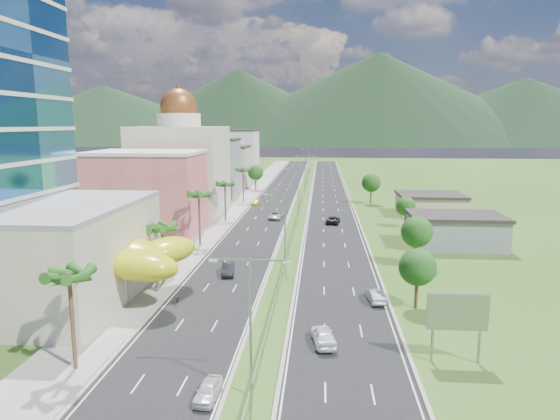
# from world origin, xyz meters

# --- Properties ---
(ground) EXTENTS (500.00, 500.00, 0.00)m
(ground) POSITION_xyz_m (0.00, 0.00, 0.00)
(ground) COLOR #2D5119
(ground) RESTS_ON ground
(road_left) EXTENTS (11.00, 260.00, 0.04)m
(road_left) POSITION_xyz_m (-7.50, 90.00, 0.02)
(road_left) COLOR black
(road_left) RESTS_ON ground
(road_right) EXTENTS (11.00, 260.00, 0.04)m
(road_right) POSITION_xyz_m (7.50, 90.00, 0.02)
(road_right) COLOR black
(road_right) RESTS_ON ground
(sidewalk_left) EXTENTS (7.00, 260.00, 0.12)m
(sidewalk_left) POSITION_xyz_m (-17.00, 90.00, 0.06)
(sidewalk_left) COLOR gray
(sidewalk_left) RESTS_ON ground
(median_guardrail) EXTENTS (0.10, 216.06, 0.76)m
(median_guardrail) POSITION_xyz_m (0.00, 71.99, 0.62)
(median_guardrail) COLOR gray
(median_guardrail) RESTS_ON ground
(streetlight_median_a) EXTENTS (6.04, 0.25, 11.00)m
(streetlight_median_a) POSITION_xyz_m (0.00, -25.00, 6.75)
(streetlight_median_a) COLOR gray
(streetlight_median_a) RESTS_ON ground
(streetlight_median_b) EXTENTS (6.04, 0.25, 11.00)m
(streetlight_median_b) POSITION_xyz_m (0.00, 10.00, 6.75)
(streetlight_median_b) COLOR gray
(streetlight_median_b) RESTS_ON ground
(streetlight_median_c) EXTENTS (6.04, 0.25, 11.00)m
(streetlight_median_c) POSITION_xyz_m (0.00, 50.00, 6.75)
(streetlight_median_c) COLOR gray
(streetlight_median_c) RESTS_ON ground
(streetlight_median_d) EXTENTS (6.04, 0.25, 11.00)m
(streetlight_median_d) POSITION_xyz_m (0.00, 95.00, 6.75)
(streetlight_median_d) COLOR gray
(streetlight_median_d) RESTS_ON ground
(streetlight_median_e) EXTENTS (6.04, 0.25, 11.00)m
(streetlight_median_e) POSITION_xyz_m (0.00, 140.00, 6.75)
(streetlight_median_e) COLOR gray
(streetlight_median_e) RESTS_ON ground
(mall_podium) EXTENTS (30.00, 24.00, 11.00)m
(mall_podium) POSITION_xyz_m (-32.00, -6.00, 5.50)
(mall_podium) COLOR #A59D88
(mall_podium) RESTS_ON ground
(lime_canopy) EXTENTS (18.00, 15.00, 7.40)m
(lime_canopy) POSITION_xyz_m (-20.00, -4.00, 4.99)
(lime_canopy) COLOR #B9B912
(lime_canopy) RESTS_ON ground
(pink_shophouse) EXTENTS (20.00, 15.00, 15.00)m
(pink_shophouse) POSITION_xyz_m (-28.00, 32.00, 7.50)
(pink_shophouse) COLOR #B74B58
(pink_shophouse) RESTS_ON ground
(domed_building) EXTENTS (20.00, 20.00, 28.70)m
(domed_building) POSITION_xyz_m (-28.00, 55.00, 11.35)
(domed_building) COLOR #BDB39C
(domed_building) RESTS_ON ground
(midrise_grey) EXTENTS (16.00, 15.00, 16.00)m
(midrise_grey) POSITION_xyz_m (-27.00, 80.00, 8.00)
(midrise_grey) COLOR gray
(midrise_grey) RESTS_ON ground
(midrise_beige) EXTENTS (16.00, 15.00, 13.00)m
(midrise_beige) POSITION_xyz_m (-27.00, 102.00, 6.50)
(midrise_beige) COLOR #A59D88
(midrise_beige) RESTS_ON ground
(midrise_white) EXTENTS (16.00, 15.00, 18.00)m
(midrise_white) POSITION_xyz_m (-27.00, 125.00, 9.00)
(midrise_white) COLOR silver
(midrise_white) RESTS_ON ground
(billboard) EXTENTS (5.20, 0.35, 6.20)m
(billboard) POSITION_xyz_m (17.00, -18.00, 4.42)
(billboard) COLOR gray
(billboard) RESTS_ON ground
(shed_near) EXTENTS (15.00, 10.00, 5.00)m
(shed_near) POSITION_xyz_m (28.00, 25.00, 2.50)
(shed_near) COLOR gray
(shed_near) RESTS_ON ground
(shed_far) EXTENTS (14.00, 12.00, 4.40)m
(shed_far) POSITION_xyz_m (30.00, 55.00, 2.20)
(shed_far) COLOR #A59D88
(shed_far) RESTS_ON ground
(palm_tree_a) EXTENTS (3.60, 3.60, 9.10)m
(palm_tree_a) POSITION_xyz_m (-15.50, -22.00, 8.02)
(palm_tree_a) COLOR #47301C
(palm_tree_a) RESTS_ON ground
(palm_tree_b) EXTENTS (3.60, 3.60, 8.10)m
(palm_tree_b) POSITION_xyz_m (-15.50, 2.00, 7.06)
(palm_tree_b) COLOR #47301C
(palm_tree_b) RESTS_ON ground
(palm_tree_c) EXTENTS (3.60, 3.60, 9.60)m
(palm_tree_c) POSITION_xyz_m (-15.50, 22.00, 8.50)
(palm_tree_c) COLOR #47301C
(palm_tree_c) RESTS_ON ground
(palm_tree_d) EXTENTS (3.60, 3.60, 8.60)m
(palm_tree_d) POSITION_xyz_m (-15.50, 45.00, 7.54)
(palm_tree_d) COLOR #47301C
(palm_tree_d) RESTS_ON ground
(palm_tree_e) EXTENTS (3.60, 3.60, 9.40)m
(palm_tree_e) POSITION_xyz_m (-15.50, 70.00, 8.31)
(palm_tree_e) COLOR #47301C
(palm_tree_e) RESTS_ON ground
(leafy_tree_lfar) EXTENTS (4.90, 4.90, 8.05)m
(leafy_tree_lfar) POSITION_xyz_m (-15.50, 95.00, 5.58)
(leafy_tree_lfar) COLOR #47301C
(leafy_tree_lfar) RESTS_ON ground
(leafy_tree_ra) EXTENTS (4.20, 4.20, 6.90)m
(leafy_tree_ra) POSITION_xyz_m (16.00, -5.00, 4.78)
(leafy_tree_ra) COLOR #47301C
(leafy_tree_ra) RESTS_ON ground
(leafy_tree_rb) EXTENTS (4.55, 4.55, 7.47)m
(leafy_tree_rb) POSITION_xyz_m (19.00, 12.00, 5.18)
(leafy_tree_rb) COLOR #47301C
(leafy_tree_rb) RESTS_ON ground
(leafy_tree_rc) EXTENTS (3.85, 3.85, 6.33)m
(leafy_tree_rc) POSITION_xyz_m (22.00, 40.00, 4.37)
(leafy_tree_rc) COLOR #47301C
(leafy_tree_rc) RESTS_ON ground
(leafy_tree_rd) EXTENTS (4.90, 4.90, 8.05)m
(leafy_tree_rd) POSITION_xyz_m (18.00, 70.00, 5.58)
(leafy_tree_rd) COLOR #47301C
(leafy_tree_rd) RESTS_ON ground
(mountain_ridge) EXTENTS (860.00, 140.00, 90.00)m
(mountain_ridge) POSITION_xyz_m (60.00, 450.00, 0.00)
(mountain_ridge) COLOR black
(mountain_ridge) RESTS_ON ground
(car_white_near_left) EXTENTS (1.82, 4.02, 1.34)m
(car_white_near_left) POSITION_xyz_m (-3.20, -25.67, 0.71)
(car_white_near_left) COLOR silver
(car_white_near_left) RESTS_ON road_left
(car_dark_left) EXTENTS (2.29, 4.95, 1.57)m
(car_dark_left) POSITION_xyz_m (-7.56, 5.78, 0.83)
(car_dark_left) COLOR black
(car_dark_left) RESTS_ON road_left
(car_silver_mid_left) EXTENTS (3.23, 5.96, 1.59)m
(car_silver_mid_left) POSITION_xyz_m (-4.66, 47.03, 0.83)
(car_silver_mid_left) COLOR #999CA1
(car_silver_mid_left) RESTS_ON road_left
(car_yellow_far_left) EXTENTS (2.24, 4.47, 1.25)m
(car_yellow_far_left) POSITION_xyz_m (-11.78, 66.12, 0.66)
(car_yellow_far_left) COLOR yellow
(car_yellow_far_left) RESTS_ON road_left
(car_white_near_right) EXTENTS (2.74, 5.19, 1.68)m
(car_white_near_right) POSITION_xyz_m (5.54, -15.35, 0.88)
(car_white_near_right) COLOR white
(car_white_near_right) RESTS_ON road_right
(car_silver_right) EXTENTS (2.14, 4.72, 1.50)m
(car_silver_right) POSITION_xyz_m (11.61, -3.41, 0.79)
(car_silver_right) COLOR #A6AAAE
(car_silver_right) RESTS_ON road_right
(car_dark_far_right) EXTENTS (3.35, 5.82, 1.53)m
(car_dark_far_right) POSITION_xyz_m (7.72, 43.18, 0.80)
(car_dark_far_right) COLOR black
(car_dark_far_right) RESTS_ON road_right
(motorcycle) EXTENTS (0.73, 1.92, 1.20)m
(motorcycle) POSITION_xyz_m (-11.34, -6.03, 0.64)
(motorcycle) COLOR black
(motorcycle) RESTS_ON road_left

